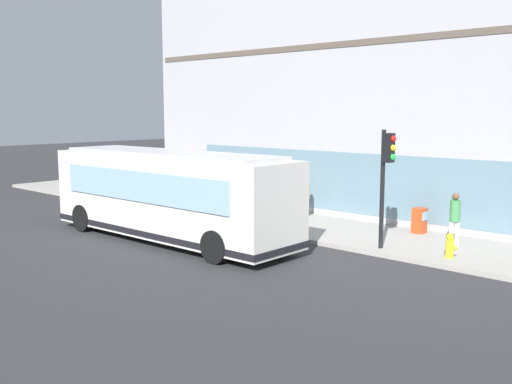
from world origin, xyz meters
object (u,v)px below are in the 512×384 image
pedestrian_near_building_entrance (455,216)px  pedestrian_near_hydrant (214,192)px  city_bus_nearside (169,196)px  fire_hydrant (450,246)px  pedestrian_walking_along_curb (306,195)px  traffic_light_near_corner (387,166)px  newspaper_vending_box (419,220)px

pedestrian_near_building_entrance → pedestrian_near_hydrant: bearing=95.0°
pedestrian_near_hydrant → pedestrian_near_building_entrance: size_ratio=0.93×
city_bus_nearside → pedestrian_near_building_entrance: 9.41m
fire_hydrant → pedestrian_walking_along_curb: (2.28, 7.13, 0.57)m
fire_hydrant → pedestrian_near_building_entrance: 1.63m
pedestrian_near_hydrant → traffic_light_near_corner: bearing=-95.4°
pedestrian_walking_along_curb → pedestrian_near_hydrant: 3.92m
fire_hydrant → pedestrian_near_hydrant: 10.66m
pedestrian_near_hydrant → city_bus_nearside: bearing=-152.2°
pedestrian_near_building_entrance → newspaper_vending_box: size_ratio=1.92×
city_bus_nearside → pedestrian_walking_along_curb: city_bus_nearside is taller
city_bus_nearside → pedestrian_walking_along_curb: (5.92, -1.32, -0.47)m
traffic_light_near_corner → pedestrian_near_hydrant: traffic_light_near_corner is taller
newspaper_vending_box → pedestrian_walking_along_curb: bearing=94.3°
city_bus_nearside → pedestrian_near_hydrant: 4.73m
city_bus_nearside → pedestrian_walking_along_curb: bearing=-12.5°
city_bus_nearside → newspaper_vending_box: 8.81m
city_bus_nearside → pedestrian_near_hydrant: city_bus_nearside is taller
pedestrian_walking_along_curb → fire_hydrant: bearing=-107.8°
fire_hydrant → pedestrian_walking_along_curb: 7.51m
pedestrian_walking_along_curb → pedestrian_near_hydrant: bearing=116.6°
traffic_light_near_corner → pedestrian_near_building_entrance: bearing=-41.5°
pedestrian_near_building_entrance → traffic_light_near_corner: bearing=138.5°
traffic_light_near_corner → pedestrian_near_hydrant: (0.82, 8.62, -1.68)m
traffic_light_near_corner → pedestrian_walking_along_curb: (2.57, 5.11, -1.66)m
traffic_light_near_corner → pedestrian_near_hydrant: 8.82m
traffic_light_near_corner → pedestrian_near_building_entrance: 2.77m
traffic_light_near_corner → pedestrian_near_hydrant: bearing=84.6°
fire_hydrant → newspaper_vending_box: size_ratio=0.82×
pedestrian_near_building_entrance → newspaper_vending_box: pedestrian_near_building_entrance is taller
city_bus_nearside → traffic_light_near_corner: traffic_light_near_corner is taller
pedestrian_walking_along_curb → newspaper_vending_box: bearing=-85.7°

